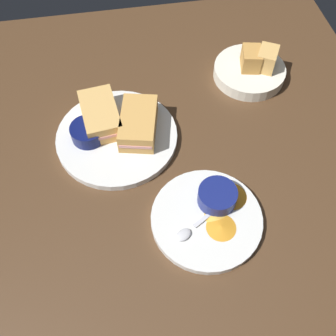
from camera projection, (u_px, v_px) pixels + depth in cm
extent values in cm
cube|color=#4C331E|center=(161.00, 162.00, 85.28)|extent=(110.00, 110.00, 3.00)
cylinder|color=silver|center=(117.00, 137.00, 86.19)|extent=(27.06, 27.06, 1.60)
cube|color=tan|center=(138.00, 123.00, 84.23)|extent=(14.39, 10.37, 4.80)
cube|color=#DB938E|center=(138.00, 123.00, 84.23)|extent=(14.51, 9.84, 0.80)
cube|color=tan|center=(100.00, 115.00, 85.51)|extent=(13.81, 9.10, 4.80)
cube|color=#DB938E|center=(100.00, 115.00, 85.51)|extent=(14.00, 8.52, 0.80)
cylinder|color=#0C144C|center=(88.00, 132.00, 83.81)|extent=(7.51, 7.51, 3.30)
cylinder|color=black|center=(87.00, 129.00, 82.76)|extent=(6.16, 6.16, 0.60)
cube|color=silver|center=(134.00, 130.00, 85.87)|extent=(0.86, 5.51, 0.40)
ellipsoid|color=silver|center=(109.00, 133.00, 85.26)|extent=(2.23, 3.22, 0.80)
cylinder|color=silver|center=(206.00, 219.00, 75.10)|extent=(21.81, 21.81, 1.60)
cylinder|color=navy|center=(217.00, 196.00, 75.07)|extent=(7.70, 7.70, 3.31)
cylinder|color=olive|center=(218.00, 193.00, 74.02)|extent=(6.32, 6.32, 0.60)
cube|color=silver|center=(205.00, 218.00, 74.04)|extent=(3.43, 5.17, 0.40)
ellipsoid|color=silver|center=(183.00, 235.00, 71.99)|extent=(3.50, 3.87, 0.80)
cone|color=orange|center=(221.00, 227.00, 72.98)|extent=(6.77, 6.77, 0.60)
cone|color=gold|center=(216.00, 215.00, 74.36)|extent=(4.61, 4.61, 0.60)
cone|color=orange|center=(232.00, 196.00, 76.69)|extent=(6.74, 6.74, 0.60)
cylinder|color=silver|center=(249.00, 72.00, 96.62)|extent=(17.80, 17.80, 3.00)
cube|color=#C68C42|center=(251.00, 59.00, 93.57)|extent=(6.79, 5.56, 4.81)
cube|color=tan|center=(267.00, 59.00, 93.43)|extent=(7.38, 6.75, 4.98)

